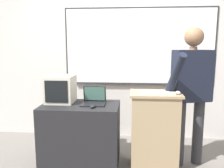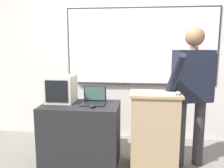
{
  "view_description": "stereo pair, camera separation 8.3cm",
  "coord_description": "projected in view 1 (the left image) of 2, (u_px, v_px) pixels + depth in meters",
  "views": [
    {
      "loc": [
        0.17,
        -2.42,
        1.5
      ],
      "look_at": [
        -0.07,
        0.42,
        1.02
      ],
      "focal_mm": 38.0,
      "sensor_mm": 36.0,
      "label": 1
    },
    {
      "loc": [
        0.25,
        -2.41,
        1.5
      ],
      "look_at": [
        -0.07,
        0.42,
        1.02
      ],
      "focal_mm": 38.0,
      "sensor_mm": 36.0,
      "label": 2
    }
  ],
  "objects": [
    {
      "name": "lectern_podium",
      "position": [
        154.0,
        130.0,
        2.88
      ],
      "size": [
        0.6,
        0.42,
        0.94
      ],
      "color": "tan",
      "rests_on": "ground_plane"
    },
    {
      "name": "laptop",
      "position": [
        94.0,
        99.0,
        2.95
      ],
      "size": [
        0.29,
        0.26,
        0.21
      ],
      "color": "black",
      "rests_on": "side_desk"
    },
    {
      "name": "computer_mouse_by_laptop",
      "position": [
        93.0,
        106.0,
        2.77
      ],
      "size": [
        0.06,
        0.1,
        0.03
      ],
      "color": "black",
      "rests_on": "side_desk"
    },
    {
      "name": "crt_monitor",
      "position": [
        61.0,
        89.0,
        3.02
      ],
      "size": [
        0.34,
        0.35,
        0.34
      ],
      "color": "beige",
      "rests_on": "side_desk"
    },
    {
      "name": "person_presenter",
      "position": [
        191.0,
        87.0,
        2.86
      ],
      "size": [
        0.62,
        0.62,
        1.7
      ],
      "rotation": [
        0.0,
        0.0,
        0.24
      ],
      "color": "#333338",
      "rests_on": "ground_plane"
    },
    {
      "name": "back_wall",
      "position": [
        123.0,
        52.0,
        3.78
      ],
      "size": [
        6.4,
        0.17,
        2.75
      ],
      "color": "silver",
      "rests_on": "ground_plane"
    },
    {
      "name": "side_desk",
      "position": [
        81.0,
        134.0,
        2.99
      ],
      "size": [
        0.95,
        0.59,
        0.77
      ],
      "color": "black",
      "rests_on": "ground_plane"
    },
    {
      "name": "computer_mouse_by_keyboard",
      "position": [
        178.0,
        92.0,
        2.72
      ],
      "size": [
        0.06,
        0.1,
        0.03
      ],
      "color": "silver",
      "rests_on": "lectern_podium"
    },
    {
      "name": "wireless_keyboard",
      "position": [
        158.0,
        93.0,
        2.75
      ],
      "size": [
        0.4,
        0.14,
        0.02
      ],
      "color": "beige",
      "rests_on": "lectern_podium"
    }
  ]
}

